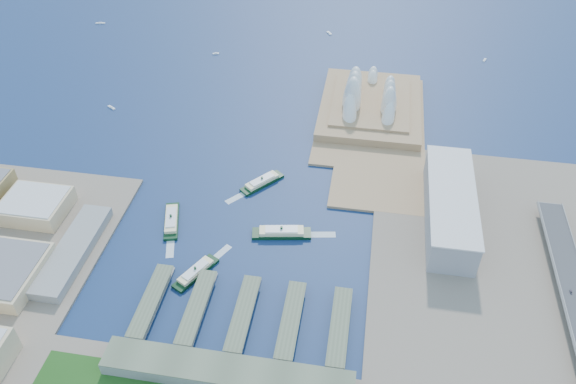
% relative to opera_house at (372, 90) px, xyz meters
% --- Properties ---
extents(ground, '(3000.00, 3000.00, 0.00)m').
position_rel_opera_house_xyz_m(ground, '(-105.00, -280.00, -32.00)').
color(ground, '#10214C').
rests_on(ground, ground).
extents(east_land, '(240.00, 500.00, 3.00)m').
position_rel_opera_house_xyz_m(east_land, '(135.00, -330.00, -30.50)').
color(east_land, gray).
rests_on(east_land, ground).
extents(peninsula, '(135.00, 220.00, 3.00)m').
position_rel_opera_house_xyz_m(peninsula, '(2.50, -20.00, -30.50)').
color(peninsula, '#A38059').
rests_on(peninsula, ground).
extents(opera_house, '(134.00, 180.00, 58.00)m').
position_rel_opera_house_xyz_m(opera_house, '(0.00, 0.00, 0.00)').
color(opera_house, white).
rests_on(opera_house, peninsula).
extents(toaster_building, '(45.00, 155.00, 35.00)m').
position_rel_opera_house_xyz_m(toaster_building, '(90.00, -200.00, -11.50)').
color(toaster_building, gray).
rests_on(toaster_building, east_land).
extents(ferry_wharves, '(184.00, 90.00, 9.30)m').
position_rel_opera_house_xyz_m(ferry_wharves, '(-91.00, -355.00, -27.35)').
color(ferry_wharves, '#57624A').
rests_on(ferry_wharves, ground).
extents(terminal_building, '(200.00, 28.00, 12.00)m').
position_rel_opera_house_xyz_m(terminal_building, '(-90.00, -415.00, -23.00)').
color(terminal_building, gray).
rests_on(terminal_building, south_land).
extents(ferry_a, '(28.31, 56.41, 10.34)m').
position_rel_opera_house_xyz_m(ferry_a, '(-191.99, -248.52, -26.83)').
color(ferry_a, black).
rests_on(ferry_a, ground).
extents(ferry_b, '(44.90, 49.38, 10.08)m').
position_rel_opera_house_xyz_m(ferry_b, '(-111.45, -172.05, -26.96)').
color(ferry_b, black).
rests_on(ferry_b, ground).
extents(ferry_c, '(35.57, 51.04, 9.64)m').
position_rel_opera_house_xyz_m(ferry_c, '(-146.76, -313.01, -27.18)').
color(ferry_c, black).
rests_on(ferry_c, ground).
extents(ferry_d, '(61.17, 25.00, 11.24)m').
position_rel_opera_house_xyz_m(ferry_d, '(-76.00, -247.90, -26.38)').
color(ferry_d, black).
rests_on(ferry_d, ground).
extents(boat_a, '(12.99, 9.66, 2.54)m').
position_rel_opera_house_xyz_m(boat_a, '(-342.47, -49.02, -30.73)').
color(boat_a, white).
rests_on(boat_a, ground).
extents(boat_b, '(10.45, 6.44, 2.66)m').
position_rel_opera_house_xyz_m(boat_b, '(-244.98, 125.24, -30.67)').
color(boat_b, white).
rests_on(boat_b, ground).
extents(boat_c, '(6.57, 11.09, 2.40)m').
position_rel_opera_house_xyz_m(boat_c, '(164.73, 172.21, -30.80)').
color(boat_c, white).
rests_on(boat_c, ground).
extents(boat_d, '(15.93, 6.74, 2.63)m').
position_rel_opera_house_xyz_m(boat_d, '(-468.36, 201.77, -30.69)').
color(boat_d, white).
rests_on(boat_d, ground).
extents(boat_e, '(9.97, 11.98, 2.93)m').
position_rel_opera_house_xyz_m(boat_e, '(-79.27, 226.62, -30.53)').
color(boat_e, white).
rests_on(boat_e, ground).
extents(car_c, '(1.86, 4.58, 1.33)m').
position_rel_opera_house_xyz_m(car_c, '(191.00, -291.37, -16.49)').
color(car_c, slate).
rests_on(car_c, expressway).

